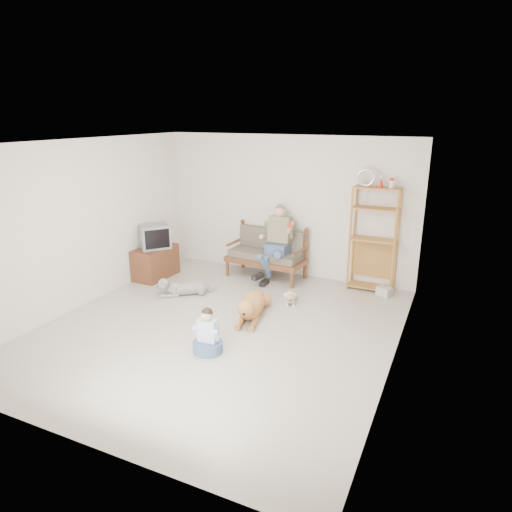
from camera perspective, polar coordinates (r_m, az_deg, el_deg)
The scene contains 17 objects.
floor at distance 6.93m, azimuth -4.57°, elevation -8.97°, with size 5.50×5.50×0.00m, color beige.
ceiling at distance 6.22m, azimuth -5.18°, elevation 13.93°, with size 5.50×5.50×0.00m, color silver.
wall_back at distance 8.87m, azimuth 3.92°, elevation 6.18°, with size 5.00×5.00×0.00m, color beige.
wall_front at distance 4.40m, azimuth -22.78°, elevation -7.02°, with size 5.00×5.00×0.00m, color beige.
wall_left at distance 7.95m, azimuth -20.81°, elevation 3.76°, with size 5.50×5.50×0.00m, color beige.
wall_right at distance 5.69m, azimuth 17.68°, elevation -1.04°, with size 5.50×5.50×0.00m, color beige.
loveseat at distance 8.88m, azimuth 1.42°, elevation 0.47°, with size 1.55×0.81×0.95m.
man at distance 8.53m, azimuth 2.26°, elevation 1.03°, with size 0.55×0.79×1.28m.
etagere at distance 8.33m, azimuth 14.46°, elevation 2.15°, with size 0.83×0.36×2.17m.
book_stack at distance 8.37m, azimuth 15.73°, elevation -4.24°, with size 0.24×0.17×0.15m, color silver.
tv_stand at distance 9.09m, azimuth -12.48°, elevation -0.77°, with size 0.53×0.92×0.60m.
crt_tv at distance 8.92m, azimuth -12.56°, elevation 2.40°, with size 0.68×0.69×0.45m.
wall_outlet at distance 9.61m, azimuth -3.21°, elevation 0.63°, with size 0.12×0.02×0.08m, color white.
golden_retriever at distance 7.22m, azimuth -0.54°, elevation -6.22°, with size 0.58×1.41×0.44m.
shaggy_dog at distance 8.16m, azimuth -9.20°, elevation -3.94°, with size 0.88×0.76×0.33m.
terrier at distance 7.76m, azimuth 4.31°, elevation -5.21°, with size 0.30×0.56×0.22m.
child at distance 6.21m, azimuth -6.05°, elevation -9.91°, with size 0.40×0.40×0.64m.
Camera 1 is at (3.08, -5.39, 3.07)m, focal length 32.00 mm.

